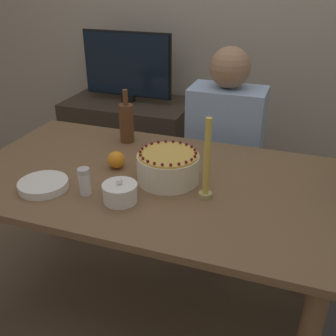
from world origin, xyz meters
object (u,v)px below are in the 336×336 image
(candle, at_px, (207,166))
(bottle, at_px, (127,122))
(person_man_blue_shirt, at_px, (223,168))
(cake, at_px, (168,167))
(sugar_bowl, at_px, (120,193))
(sugar_shaker, at_px, (85,181))
(tv_monitor, at_px, (127,66))

(candle, xyz_separation_m, bottle, (-0.51, 0.39, -0.03))
(person_man_blue_shirt, bearing_deg, bottle, 37.72)
(bottle, bearing_deg, cake, -43.95)
(cake, height_order, candle, candle)
(sugar_bowl, height_order, person_man_blue_shirt, person_man_blue_shirt)
(bottle, height_order, person_man_blue_shirt, person_man_blue_shirt)
(sugar_shaker, relative_size, person_man_blue_shirt, 0.09)
(cake, height_order, sugar_bowl, cake)
(sugar_bowl, distance_m, person_man_blue_shirt, 0.94)
(person_man_blue_shirt, bearing_deg, sugar_shaker, 66.83)
(cake, bearing_deg, person_man_blue_shirt, 80.89)
(sugar_bowl, xyz_separation_m, sugar_shaker, (-0.15, 0.00, 0.02))
(sugar_shaker, height_order, person_man_blue_shirt, person_man_blue_shirt)
(tv_monitor, bearing_deg, candle, -53.83)
(sugar_bowl, relative_size, candle, 0.41)
(tv_monitor, bearing_deg, sugar_bowl, -66.64)
(sugar_bowl, distance_m, candle, 0.34)
(bottle, bearing_deg, candle, -37.76)
(sugar_bowl, distance_m, sugar_shaker, 0.15)
(sugar_shaker, distance_m, tv_monitor, 1.39)
(sugar_shaker, xyz_separation_m, bottle, (-0.06, 0.53, 0.05))
(candle, xyz_separation_m, tv_monitor, (-0.87, 1.18, 0.05))
(cake, relative_size, tv_monitor, 0.40)
(sugar_bowl, distance_m, tv_monitor, 1.45)
(candle, height_order, tv_monitor, tv_monitor)
(person_man_blue_shirt, height_order, tv_monitor, person_man_blue_shirt)
(sugar_bowl, xyz_separation_m, bottle, (-0.21, 0.53, 0.07))
(sugar_shaker, distance_m, person_man_blue_shirt, 0.99)
(sugar_bowl, bearing_deg, candle, 24.90)
(tv_monitor, bearing_deg, cake, -58.21)
(bottle, height_order, tv_monitor, tv_monitor)
(cake, xyz_separation_m, sugar_shaker, (-0.27, -0.21, -0.00))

